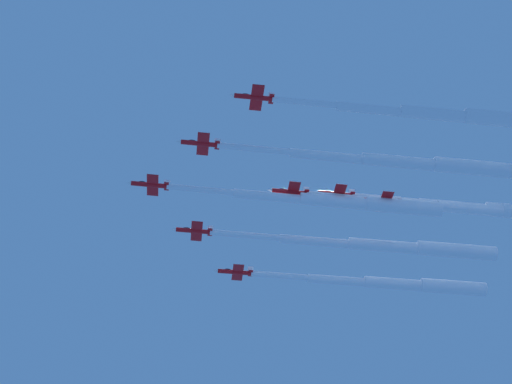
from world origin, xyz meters
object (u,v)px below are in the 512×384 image
object	(u,v)px
jet_lead	(341,202)
jet_starboard_inner	(392,246)
jet_port_outer	(477,209)
jet_port_inner	(407,162)
jet_starboard_mid	(399,284)
jet_port_mid	(440,114)

from	to	relation	value
jet_lead	jet_starboard_inner	bearing A→B (deg)	-86.71
jet_starboard_inner	jet_port_outer	xyz separation A→B (m)	(-20.72, -8.39, 1.92)
jet_port_inner	jet_starboard_mid	size ratio (longest dim) A/B	1.13
jet_port_inner	jet_starboard_mid	xyz separation A→B (m)	(26.32, -25.65, 0.50)
jet_port_inner	jet_starboard_inner	xyz separation A→B (m)	(19.01, -15.09, -0.08)
jet_port_inner	jet_starboard_mid	bearing A→B (deg)	-44.27
jet_port_inner	jet_starboard_mid	distance (m)	36.75
jet_port_outer	jet_starboard_inner	bearing A→B (deg)	22.05
jet_lead	jet_port_inner	size ratio (longest dim) A/B	0.95
jet_port_mid	jet_starboard_mid	bearing A→B (deg)	-36.27
jet_starboard_inner	jet_port_outer	bearing A→B (deg)	-157.95
jet_port_mid	jet_port_outer	xyz separation A→B (m)	(11.39, -26.75, 0.72)
jet_starboard_inner	jet_port_mid	xyz separation A→B (m)	(-32.11, 18.36, 1.20)
jet_starboard_inner	jet_port_mid	bearing A→B (deg)	150.24
jet_port_inner	jet_starboard_inner	distance (m)	24.27
jet_port_outer	jet_port_mid	bearing A→B (deg)	113.07
jet_starboard_inner	jet_port_mid	world-z (taller)	jet_port_mid
jet_starboard_inner	jet_port_inner	bearing A→B (deg)	141.55
jet_lead	jet_port_outer	world-z (taller)	jet_port_outer
jet_port_inner	jet_starboard_inner	bearing A→B (deg)	-38.45
jet_port_inner	jet_port_outer	world-z (taller)	jet_port_outer
jet_lead	jet_port_inner	xyz separation A→B (m)	(-17.93, -3.64, 0.00)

